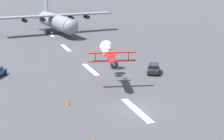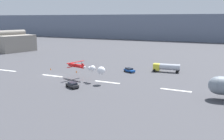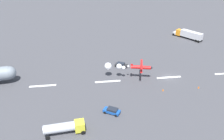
# 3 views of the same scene
# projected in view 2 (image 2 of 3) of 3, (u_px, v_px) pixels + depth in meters

# --- Properties ---
(ground_plane) EXTENTS (440.00, 440.00, 0.00)m
(ground_plane) POSITION_uv_depth(u_px,v_px,m) (52.00, 76.00, 82.45)
(ground_plane) COLOR #424247
(ground_plane) RESTS_ON ground
(runway_stripe_3) EXTENTS (8.00, 0.90, 0.01)m
(runway_stripe_3) POSITION_uv_depth(u_px,v_px,m) (8.00, 71.00, 90.71)
(runway_stripe_3) COLOR white
(runway_stripe_3) RESTS_ON ground
(runway_stripe_4) EXTENTS (8.00, 0.90, 0.01)m
(runway_stripe_4) POSITION_uv_depth(u_px,v_px,m) (52.00, 76.00, 82.45)
(runway_stripe_4) COLOR white
(runway_stripe_4) RESTS_ON ground
(runway_stripe_5) EXTENTS (8.00, 0.90, 0.01)m
(runway_stripe_5) POSITION_uv_depth(u_px,v_px,m) (107.00, 82.00, 74.19)
(runway_stripe_5) COLOR white
(runway_stripe_5) RESTS_ON ground
(runway_stripe_6) EXTENTS (8.00, 0.90, 0.01)m
(runway_stripe_6) POSITION_uv_depth(u_px,v_px,m) (176.00, 90.00, 65.94)
(runway_stripe_6) COLOR white
(runway_stripe_6) RESTS_ON ground
(mountain_ridge_distant) EXTENTS (396.00, 16.00, 21.53)m
(mountain_ridge_distant) POSITION_uv_depth(u_px,v_px,m) (165.00, 27.00, 215.21)
(mountain_ridge_distant) COLOR slate
(mountain_ridge_distant) RESTS_ON ground
(stunt_biplane_red) EXTENTS (14.82, 7.08, 2.46)m
(stunt_biplane_red) POSITION_uv_depth(u_px,v_px,m) (90.00, 68.00, 73.93)
(stunt_biplane_red) COLOR red
(fuel_tanker_truck) EXTENTS (9.25, 3.51, 2.90)m
(fuel_tanker_truck) POSITION_uv_depth(u_px,v_px,m) (166.00, 67.00, 87.93)
(fuel_tanker_truck) COLOR yellow
(fuel_tanker_truck) RESTS_ON ground
(followme_car_yellow) EXTENTS (4.65, 3.62, 1.52)m
(followme_car_yellow) POSITION_uv_depth(u_px,v_px,m) (72.00, 85.00, 68.11)
(followme_car_yellow) COLOR #262628
(followme_car_yellow) RESTS_ON ground
(airport_staff_sedan) EXTENTS (4.59, 3.74, 1.52)m
(airport_staff_sedan) POSITION_uv_depth(u_px,v_px,m) (129.00, 70.00, 87.72)
(airport_staff_sedan) COLOR #194CA5
(airport_staff_sedan) RESTS_ON ground
(hangar_building) EXTENTS (26.58, 24.31, 11.73)m
(hangar_building) POSITION_uv_depth(u_px,v_px,m) (10.00, 42.00, 145.51)
(hangar_building) COLOR gray
(hangar_building) RESTS_ON ground
(traffic_cone_near) EXTENTS (0.44, 0.44, 0.75)m
(traffic_cone_near) POSITION_uv_depth(u_px,v_px,m) (51.00, 69.00, 91.69)
(traffic_cone_near) COLOR orange
(traffic_cone_near) RESTS_ON ground
(traffic_cone_far) EXTENTS (0.44, 0.44, 0.75)m
(traffic_cone_far) POSITION_uv_depth(u_px,v_px,m) (76.00, 72.00, 87.11)
(traffic_cone_far) COLOR orange
(traffic_cone_far) RESTS_ON ground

